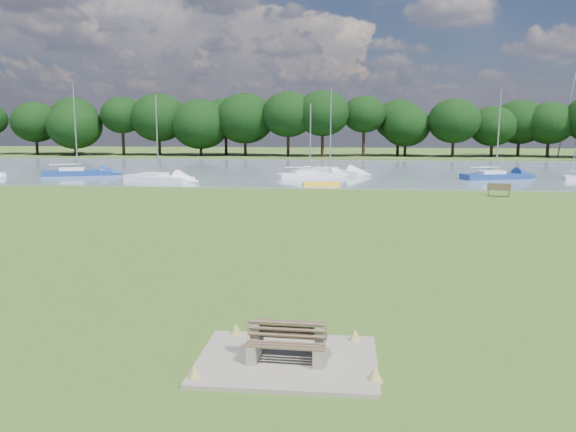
# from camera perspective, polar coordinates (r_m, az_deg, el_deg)

# --- Properties ---
(ground) EXTENTS (220.00, 220.00, 0.00)m
(ground) POSITION_cam_1_polar(r_m,az_deg,el_deg) (27.00, 3.04, -2.55)
(ground) COLOR #525F27
(river) EXTENTS (220.00, 40.00, 0.10)m
(river) POSITION_cam_1_polar(r_m,az_deg,el_deg) (68.63, 4.86, 4.64)
(river) COLOR slate
(river) RESTS_ON ground
(far_bank) EXTENTS (220.00, 20.00, 0.40)m
(far_bank) POSITION_cam_1_polar(r_m,az_deg,el_deg) (98.56, 5.21, 6.04)
(far_bank) COLOR #4C6626
(far_bank) RESTS_ON ground
(concrete_pad) EXTENTS (4.20, 3.20, 0.10)m
(concrete_pad) POSITION_cam_1_polar(r_m,az_deg,el_deg) (13.62, -0.09, -14.46)
(concrete_pad) COLOR gray
(concrete_pad) RESTS_ON ground
(bench_pair) EXTENTS (1.87, 1.15, 0.99)m
(bench_pair) POSITION_cam_1_polar(r_m,az_deg,el_deg) (13.45, -0.09, -12.70)
(bench_pair) COLOR gray
(bench_pair) RESTS_ON concrete_pad
(riverbank_bench) EXTENTS (1.79, 0.92, 1.06)m
(riverbank_bench) POSITION_cam_1_polar(r_m,az_deg,el_deg) (46.31, 20.63, 2.50)
(riverbank_bench) COLOR brown
(riverbank_bench) RESTS_ON ground
(kayak) EXTENTS (3.46, 1.71, 0.34)m
(kayak) POSITION_cam_1_polar(r_m,az_deg,el_deg) (50.73, 3.38, 3.27)
(kayak) COLOR yellow
(kayak) RESTS_ON river
(tree_line) EXTENTS (132.09, 9.10, 11.01)m
(tree_line) POSITION_cam_1_polar(r_m,az_deg,el_deg) (94.58, 2.44, 9.90)
(tree_line) COLOR black
(tree_line) RESTS_ON far_bank
(sailboat_0) EXTENTS (7.49, 4.69, 9.47)m
(sailboat_0) POSITION_cam_1_polar(r_m,az_deg,el_deg) (62.32, 4.23, 4.67)
(sailboat_0) COLOR silver
(sailboat_0) RESTS_ON river
(sailboat_1) EXTENTS (7.55, 4.65, 8.28)m
(sailboat_1) POSITION_cam_1_polar(r_m,az_deg,el_deg) (56.61, -13.09, 3.96)
(sailboat_1) COLOR silver
(sailboat_1) RESTS_ON river
(sailboat_4) EXTENTS (6.90, 4.32, 7.54)m
(sailboat_4) POSITION_cam_1_polar(r_m,az_deg,el_deg) (58.00, 2.19, 4.33)
(sailboat_4) COLOR silver
(sailboat_4) RESTS_ON river
(sailboat_5) EXTENTS (7.39, 4.22, 9.06)m
(sailboat_5) POSITION_cam_1_polar(r_m,az_deg,el_deg) (60.69, 20.31, 4.03)
(sailboat_5) COLOR navy
(sailboat_5) RESTS_ON river
(sailboat_7) EXTENTS (7.37, 4.27, 9.80)m
(sailboat_7) POSITION_cam_1_polar(r_m,az_deg,el_deg) (65.01, -20.64, 4.33)
(sailboat_7) COLOR navy
(sailboat_7) RESTS_ON river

